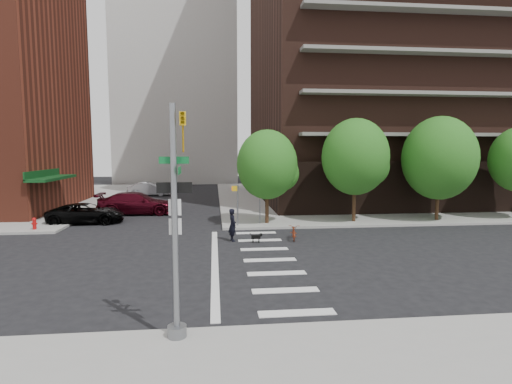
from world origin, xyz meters
name	(u,v)px	position (x,y,z in m)	size (l,w,h in m)	color
ground	(204,262)	(0.00, 0.00, 0.00)	(120.00, 120.00, 0.00)	black
sidewalk_ne	(399,196)	(20.50, 23.50, 0.07)	(39.00, 33.00, 0.15)	gray
crosswalk	(253,260)	(2.21, 0.00, 0.01)	(3.85, 13.00, 0.01)	silver
tree_a	(267,165)	(4.00, 8.50, 4.04)	(4.00, 4.00, 5.90)	#301E11
tree_b	(355,157)	(10.00, 8.50, 4.54)	(4.50, 4.50, 6.65)	#301E11
tree_c	(439,158)	(16.00, 8.50, 4.45)	(5.00, 5.00, 6.80)	#301E11
traffic_signal	(176,241)	(-0.47, -7.49, 2.70)	(0.90, 0.75, 6.00)	slate
pedestrian_signal	(242,199)	(2.32, 7.92, 1.85)	(2.18, 0.67, 2.60)	slate
fire_hydrant	(34,223)	(-10.50, 7.80, 0.55)	(0.24, 0.24, 0.73)	#A50C0C
parked_car_black	(87,213)	(-8.20, 10.42, 0.70)	(5.01, 2.31, 1.39)	black
parked_car_maroon	(137,203)	(-5.50, 14.03, 0.87)	(5.96, 2.42, 1.73)	#3D0712
parked_car_silver	(150,189)	(-6.55, 26.93, 0.75)	(4.58, 1.60, 1.51)	#ACAFB4
scooter	(294,232)	(4.94, 4.03, 0.44)	(0.59, 1.69, 0.89)	maroon
dog_walker	(233,225)	(1.49, 4.04, 0.90)	(0.43, 0.66, 1.80)	black
dog	(257,237)	(2.77, 3.51, 0.32)	(0.60, 0.20, 0.50)	black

